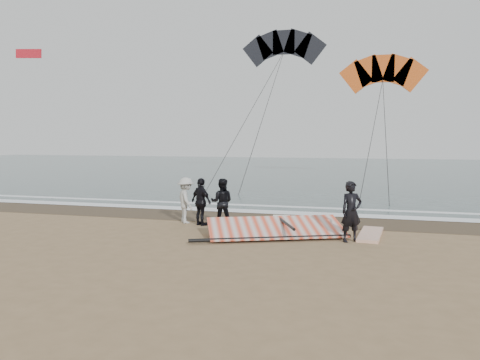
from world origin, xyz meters
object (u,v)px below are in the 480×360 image
(man_main, at_px, (351,212))
(board_white, at_px, (370,234))
(sail_rig, at_px, (275,230))
(board_cream, at_px, (281,222))

(man_main, xyz_separation_m, board_white, (0.58, 1.06, -0.86))
(man_main, relative_size, sail_rig, 0.40)
(board_white, bearing_deg, man_main, -113.31)
(board_cream, xyz_separation_m, sail_rig, (0.22, -2.24, 0.15))
(board_cream, bearing_deg, man_main, -52.80)
(board_cream, distance_m, sail_rig, 2.26)
(board_cream, relative_size, sail_rig, 0.53)
(man_main, xyz_separation_m, sail_rig, (-2.35, 0.26, -0.71))
(sail_rig, bearing_deg, man_main, -6.41)
(board_white, relative_size, board_cream, 0.95)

